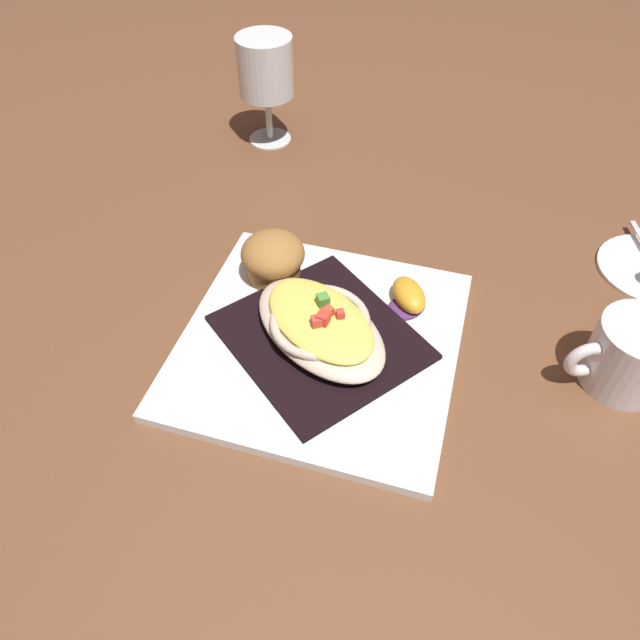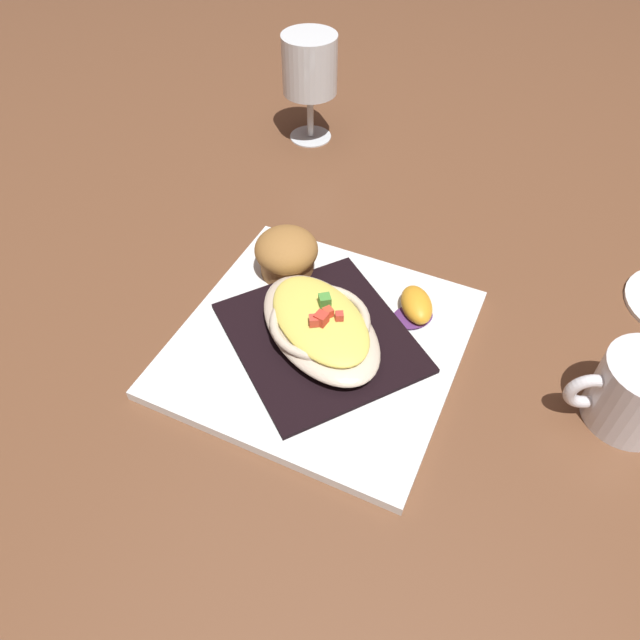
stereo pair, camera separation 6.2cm
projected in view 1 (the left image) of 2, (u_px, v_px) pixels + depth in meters
ground_plane at (320, 346)px, 0.65m from camera, size 2.60×2.60×0.00m
square_plate at (320, 342)px, 0.65m from camera, size 0.31×0.31×0.01m
folded_napkin at (320, 337)px, 0.64m from camera, size 0.26×0.26×0.01m
gratin_dish at (320, 324)px, 0.62m from camera, size 0.19×0.20×0.05m
muffin at (273, 257)px, 0.69m from camera, size 0.07×0.07×0.06m
orange_garnish at (408, 297)px, 0.67m from camera, size 0.07×0.06×0.03m
coffee_mug at (628, 358)px, 0.59m from camera, size 0.08×0.11×0.08m
stemmed_glass at (266, 72)px, 0.86m from camera, size 0.08×0.08×0.16m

